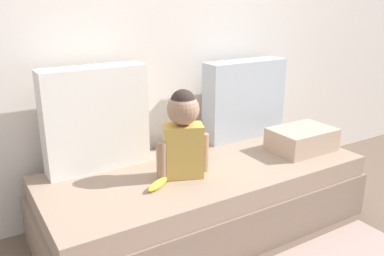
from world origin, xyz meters
TOP-DOWN VIEW (x-y plane):
  - ground_plane at (0.00, 0.00)m, footprint 12.00×12.00m
  - back_wall at (0.00, 0.54)m, footprint 5.13×0.10m
  - couch at (0.00, 0.00)m, footprint 1.93×0.82m
  - throw_pillow_left at (-0.53, 0.31)m, footprint 0.58×0.16m
  - throw_pillow_right at (0.53, 0.31)m, footprint 0.60×0.16m
  - toddler at (-0.17, -0.05)m, footprint 0.32×0.20m
  - banana at (-0.36, -0.11)m, footprint 0.17×0.12m
  - folded_blanket at (0.68, -0.10)m, footprint 0.40×0.28m

SIDE VIEW (x-z plane):
  - ground_plane at x=0.00m, z-range 0.00..0.00m
  - couch at x=0.00m, z-range 0.00..0.39m
  - banana at x=-0.36m, z-range 0.40..0.44m
  - folded_blanket at x=0.68m, z-range 0.40..0.54m
  - toddler at x=-0.17m, z-range 0.41..0.90m
  - throw_pillow_right at x=0.53m, z-range 0.40..0.94m
  - throw_pillow_left at x=-0.53m, z-range 0.40..0.98m
  - back_wall at x=0.00m, z-range 0.00..2.35m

